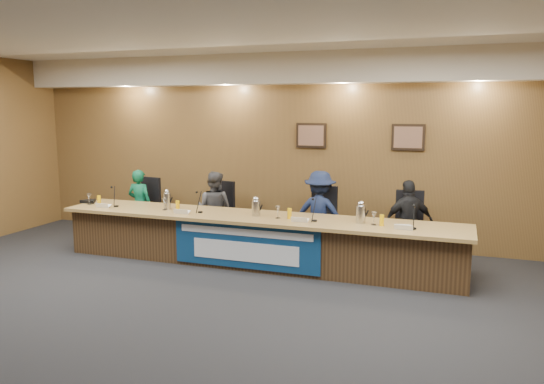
{
  "coord_description": "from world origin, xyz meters",
  "views": [
    {
      "loc": [
        2.81,
        -4.74,
        2.32
      ],
      "look_at": [
        0.16,
        2.67,
        1.06
      ],
      "focal_mm": 35.0,
      "sensor_mm": 36.0,
      "label": 1
    }
  ],
  "objects_px": {
    "panelist_b": "(214,209)",
    "carafe_right": "(361,215)",
    "panelist_a": "(140,205)",
    "carafe_mid": "(256,208)",
    "office_chair_c": "(321,225)",
    "carafe_left": "(167,201)",
    "panelist_d": "(408,223)",
    "banner": "(245,246)",
    "panelist_c": "(320,214)",
    "office_chair_b": "(217,217)",
    "office_chair_a": "(143,211)",
    "dais_body": "(256,241)",
    "office_chair_d": "(409,232)",
    "speakerphone": "(90,201)"
  },
  "relations": [
    {
      "from": "office_chair_d",
      "to": "carafe_mid",
      "type": "bearing_deg",
      "value": -162.15
    },
    {
      "from": "dais_body",
      "to": "carafe_left",
      "type": "bearing_deg",
      "value": -178.64
    },
    {
      "from": "panelist_a",
      "to": "panelist_c",
      "type": "bearing_deg",
      "value": 179.73
    },
    {
      "from": "dais_body",
      "to": "office_chair_d",
      "type": "height_order",
      "value": "dais_body"
    },
    {
      "from": "panelist_b",
      "to": "office_chair_d",
      "type": "height_order",
      "value": "panelist_b"
    },
    {
      "from": "office_chair_c",
      "to": "carafe_left",
      "type": "xyz_separation_m",
      "value": [
        -2.25,
        -0.88,
        0.4
      ]
    },
    {
      "from": "dais_body",
      "to": "office_chair_d",
      "type": "relative_size",
      "value": 12.5
    },
    {
      "from": "dais_body",
      "to": "office_chair_a",
      "type": "xyz_separation_m",
      "value": [
        -2.5,
        0.85,
        0.13
      ]
    },
    {
      "from": "banner",
      "to": "panelist_c",
      "type": "distance_m",
      "value": 1.43
    },
    {
      "from": "panelist_b",
      "to": "carafe_right",
      "type": "relative_size",
      "value": 5.23
    },
    {
      "from": "panelist_c",
      "to": "panelist_d",
      "type": "bearing_deg",
      "value": -179.49
    },
    {
      "from": "panelist_d",
      "to": "carafe_right",
      "type": "distance_m",
      "value": 1.0
    },
    {
      "from": "panelist_b",
      "to": "carafe_left",
      "type": "relative_size",
      "value": 5.02
    },
    {
      "from": "office_chair_d",
      "to": "carafe_left",
      "type": "distance_m",
      "value": 3.73
    },
    {
      "from": "panelist_d",
      "to": "panelist_b",
      "type": "bearing_deg",
      "value": -24.94
    },
    {
      "from": "office_chair_a",
      "to": "panelist_c",
      "type": "bearing_deg",
      "value": 7.91
    },
    {
      "from": "carafe_left",
      "to": "carafe_mid",
      "type": "distance_m",
      "value": 1.5
    },
    {
      "from": "office_chair_b",
      "to": "panelist_d",
      "type": "bearing_deg",
      "value": 6.59
    },
    {
      "from": "panelist_a",
      "to": "office_chair_a",
      "type": "relative_size",
      "value": 2.6
    },
    {
      "from": "panelist_d",
      "to": "carafe_mid",
      "type": "relative_size",
      "value": 5.77
    },
    {
      "from": "office_chair_a",
      "to": "carafe_mid",
      "type": "distance_m",
      "value": 2.7
    },
    {
      "from": "office_chair_c",
      "to": "panelist_c",
      "type": "bearing_deg",
      "value": -91.81
    },
    {
      "from": "panelist_c",
      "to": "office_chair_b",
      "type": "height_order",
      "value": "panelist_c"
    },
    {
      "from": "office_chair_a",
      "to": "office_chair_d",
      "type": "bearing_deg",
      "value": 9.66
    },
    {
      "from": "carafe_mid",
      "to": "carafe_right",
      "type": "distance_m",
      "value": 1.53
    },
    {
      "from": "carafe_left",
      "to": "office_chair_d",
      "type": "bearing_deg",
      "value": 13.75
    },
    {
      "from": "carafe_mid",
      "to": "speakerphone",
      "type": "distance_m",
      "value": 3.01
    },
    {
      "from": "panelist_c",
      "to": "carafe_right",
      "type": "xyz_separation_m",
      "value": [
        0.78,
        -0.79,
        0.2
      ]
    },
    {
      "from": "panelist_c",
      "to": "speakerphone",
      "type": "distance_m",
      "value": 3.83
    },
    {
      "from": "office_chair_c",
      "to": "carafe_left",
      "type": "height_order",
      "value": "carafe_left"
    },
    {
      "from": "panelist_c",
      "to": "office_chair_d",
      "type": "height_order",
      "value": "panelist_c"
    },
    {
      "from": "panelist_b",
      "to": "carafe_left",
      "type": "distance_m",
      "value": 0.92
    },
    {
      "from": "panelist_a",
      "to": "panelist_d",
      "type": "xyz_separation_m",
      "value": [
        4.63,
        0.0,
        0.01
      ]
    },
    {
      "from": "office_chair_c",
      "to": "banner",
      "type": "bearing_deg",
      "value": -123.55
    },
    {
      "from": "dais_body",
      "to": "carafe_left",
      "type": "xyz_separation_m",
      "value": [
        -1.47,
        -0.03,
        0.53
      ]
    },
    {
      "from": "carafe_left",
      "to": "carafe_mid",
      "type": "height_order",
      "value": "carafe_left"
    },
    {
      "from": "dais_body",
      "to": "office_chair_a",
      "type": "distance_m",
      "value": 2.64
    },
    {
      "from": "panelist_c",
      "to": "carafe_left",
      "type": "height_order",
      "value": "panelist_c"
    },
    {
      "from": "office_chair_b",
      "to": "carafe_right",
      "type": "relative_size",
      "value": 1.97
    },
    {
      "from": "office_chair_b",
      "to": "carafe_right",
      "type": "xyz_separation_m",
      "value": [
        2.6,
        -0.89,
        0.39
      ]
    },
    {
      "from": "office_chair_b",
      "to": "carafe_left",
      "type": "relative_size",
      "value": 1.9
    },
    {
      "from": "banner",
      "to": "office_chair_c",
      "type": "bearing_deg",
      "value": 58.27
    },
    {
      "from": "carafe_left",
      "to": "speakerphone",
      "type": "relative_size",
      "value": 0.79
    },
    {
      "from": "office_chair_a",
      "to": "carafe_right",
      "type": "relative_size",
      "value": 1.97
    },
    {
      "from": "panelist_c",
      "to": "office_chair_b",
      "type": "xyz_separation_m",
      "value": [
        -1.82,
        0.1,
        -0.2
      ]
    },
    {
      "from": "office_chair_c",
      "to": "office_chair_d",
      "type": "relative_size",
      "value": 1.0
    },
    {
      "from": "panelist_b",
      "to": "carafe_right",
      "type": "height_order",
      "value": "panelist_b"
    },
    {
      "from": "dais_body",
      "to": "office_chair_b",
      "type": "distance_m",
      "value": 1.35
    },
    {
      "from": "panelist_a",
      "to": "panelist_b",
      "type": "relative_size",
      "value": 0.98
    },
    {
      "from": "office_chair_a",
      "to": "office_chair_c",
      "type": "height_order",
      "value": "same"
    }
  ]
}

